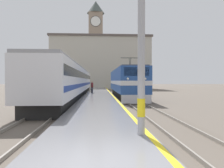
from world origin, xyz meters
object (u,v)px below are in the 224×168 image
object	(u,v)px
locomotive_train	(125,83)
clock_tower	(96,42)
passenger_train	(74,82)
catenary_mast	(144,26)
person_on_platform	(92,87)

from	to	relation	value
locomotive_train	clock_tower	xyz separation A→B (m)	(-4.43, 41.78, 12.70)
passenger_train	catenary_mast	distance (m)	22.49
catenary_mast	clock_tower	size ratio (longest dim) A/B	0.26
person_on_platform	locomotive_train	bearing A→B (deg)	-37.47
locomotive_train	catenary_mast	size ratio (longest dim) A/B	2.39
passenger_train	person_on_platform	xyz separation A→B (m)	(2.33, 2.44, -0.75)
clock_tower	catenary_mast	bearing A→B (deg)	-87.71
passenger_train	person_on_platform	distance (m)	3.45
clock_tower	passenger_train	bearing A→B (deg)	-93.23
clock_tower	locomotive_train	bearing A→B (deg)	-83.94
passenger_train	catenary_mast	xyz separation A→B (m)	(4.81, -21.89, 1.91)
locomotive_train	passenger_train	bearing A→B (deg)	172.05
catenary_mast	locomotive_train	bearing A→B (deg)	84.74
passenger_train	person_on_platform	bearing A→B (deg)	46.33
locomotive_train	catenary_mast	world-z (taller)	catenary_mast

